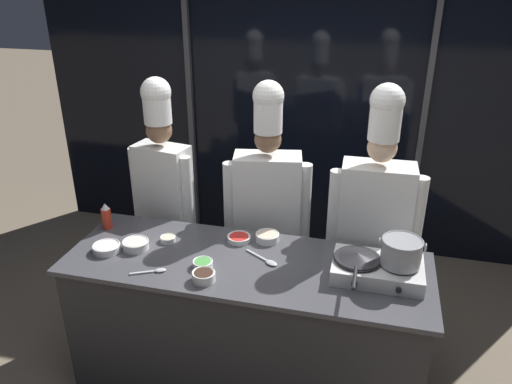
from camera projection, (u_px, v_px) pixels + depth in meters
name	position (u px, v px, depth m)	size (l,w,h in m)	color
ground_plane	(247.00, 377.00, 3.39)	(24.00, 24.00, 0.00)	#7F705B
window_wall_back	(302.00, 109.00, 4.55)	(5.02, 0.09, 2.70)	black
demo_counter	(246.00, 323.00, 3.19)	(2.21, 0.77, 0.93)	#2D2D30
portable_stove	(377.00, 269.00, 2.84)	(0.51, 0.34, 0.10)	silver
frying_pan	(357.00, 256.00, 2.83)	(0.28, 0.48, 0.04)	#232326
stock_pot	(401.00, 251.00, 2.75)	(0.25, 0.23, 0.15)	#93969B
squeeze_bottle_chili	(106.00, 216.00, 3.35)	(0.06, 0.06, 0.18)	red
prep_bowl_rice	(106.00, 248.00, 3.09)	(0.17, 0.17, 0.05)	white
prep_bowl_soy_glaze	(204.00, 276.00, 2.80)	(0.13, 0.13, 0.06)	white
prep_bowl_chicken	(267.00, 237.00, 3.21)	(0.15, 0.15, 0.05)	white
prep_bowl_bell_pepper	(239.00, 238.00, 3.22)	(0.15, 0.15, 0.04)	white
prep_bowl_garlic	(136.00, 244.00, 3.12)	(0.17, 0.17, 0.06)	white
prep_bowl_scallions	(203.00, 263.00, 2.93)	(0.12, 0.12, 0.04)	white
prep_bowl_noodles	(168.00, 239.00, 3.21)	(0.10, 0.10, 0.03)	white
serving_spoon_slotted	(155.00, 271.00, 2.89)	(0.20, 0.12, 0.02)	#B2B5BA
serving_spoon_solid	(267.00, 261.00, 2.99)	(0.23, 0.16, 0.02)	#B2B5BA
chef_head	(163.00, 183.00, 3.63)	(0.51, 0.27, 1.87)	#232326
chef_sous	(267.00, 198.00, 3.50)	(0.60, 0.32, 1.89)	#4C4C51
chef_line	(375.00, 211.00, 3.27)	(0.61, 0.25, 1.92)	#232326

